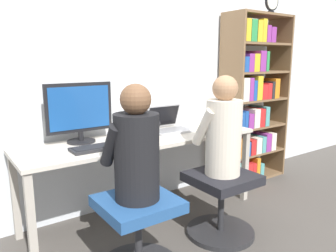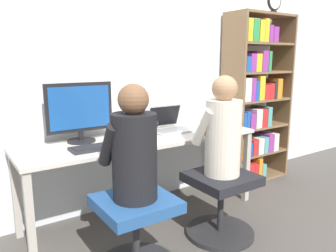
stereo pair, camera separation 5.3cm
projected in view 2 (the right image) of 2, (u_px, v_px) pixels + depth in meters
The scene contains 13 objects.
ground_plane at pixel (163, 230), 2.61m from camera, with size 14.00×14.00×0.00m, color #4C4742.
wall_back at pixel (123, 64), 2.88m from camera, with size 10.00×0.05×2.60m.
desk at pixel (144, 146), 2.72m from camera, with size 2.02×0.58×0.70m.
desktop_monitor at pixel (80, 112), 2.53m from camera, with size 0.52×0.22×0.46m.
laptop at pixel (170, 126), 2.95m from camera, with size 0.37×0.30×0.23m.
keyboard at pixel (99, 147), 2.38m from camera, with size 0.41×0.16×0.03m.
computer_mouse_by_keyboard at pixel (133, 141), 2.53m from camera, with size 0.06×0.11×0.03m.
office_chair_left at pixel (136, 230), 2.07m from camera, with size 0.52×0.52×0.49m.
office_chair_right at pixel (221, 201), 2.50m from camera, with size 0.52×0.52×0.49m.
person_at_monitor at pixel (134, 149), 1.97m from camera, with size 0.34×0.32×0.71m.
person_at_laptop at pixel (223, 131), 2.39m from camera, with size 0.32×0.32×0.73m.
bookshelf at pixel (254, 103), 3.55m from camera, with size 0.79×0.34×1.81m.
desk_clock at pixel (274, 1), 3.35m from camera, with size 0.19×0.03×0.21m.
Camera 2 is at (-1.31, -2.01, 1.34)m, focal length 35.00 mm.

